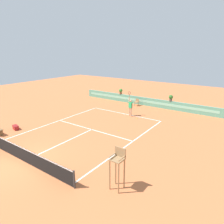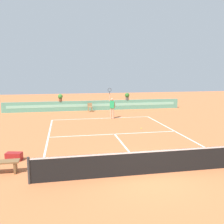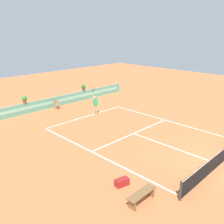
% 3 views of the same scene
% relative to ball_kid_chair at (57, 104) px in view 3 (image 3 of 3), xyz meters
% --- Properties ---
extents(ground_plane, '(60.00, 60.00, 0.00)m').
position_rel_ball_kid_chair_xyz_m(ground_plane, '(0.59, -9.66, -0.48)').
color(ground_plane, '#C66B3D').
extents(court_lines, '(8.32, 11.94, 0.01)m').
position_rel_ball_kid_chair_xyz_m(court_lines, '(0.59, -8.94, -0.47)').
color(court_lines, white).
rests_on(court_lines, ground).
extents(net, '(8.92, 0.10, 1.00)m').
position_rel_ball_kid_chair_xyz_m(net, '(0.59, -15.66, 0.03)').
color(net, '#333333').
rests_on(net, ground).
extents(back_wall_barrier, '(18.00, 0.21, 1.00)m').
position_rel_ball_kid_chair_xyz_m(back_wall_barrier, '(0.59, 0.73, 0.02)').
color(back_wall_barrier, '#599E84').
rests_on(back_wall_barrier, ground).
extents(ball_kid_chair, '(0.44, 0.44, 0.85)m').
position_rel_ball_kid_chair_xyz_m(ball_kid_chair, '(0.00, 0.00, 0.00)').
color(ball_kid_chair, '#99754C').
rests_on(ball_kid_chair, ground).
extents(bench_courtside, '(1.60, 0.44, 0.51)m').
position_rel_ball_kid_chair_xyz_m(bench_courtside, '(-5.12, -14.51, -0.10)').
color(bench_courtside, brown).
rests_on(bench_courtside, ground).
extents(gear_bag, '(0.77, 0.52, 0.36)m').
position_rel_ball_kid_chair_xyz_m(gear_bag, '(-4.80, -13.03, -0.30)').
color(gear_bag, maroon).
rests_on(gear_bag, ground).
extents(tennis_player, '(0.62, 0.27, 2.58)m').
position_rel_ball_kid_chair_xyz_m(tennis_player, '(1.43, -4.05, 0.57)').
color(tennis_player, tan).
rests_on(tennis_player, ground).
extents(tennis_ball_near_baseline, '(0.07, 0.07, 0.07)m').
position_rel_ball_kid_chair_xyz_m(tennis_ball_near_baseline, '(2.70, -8.19, -0.44)').
color(tennis_ball_near_baseline, '#CCE033').
rests_on(tennis_ball_near_baseline, ground).
extents(tennis_ball_mid_court, '(0.07, 0.07, 0.07)m').
position_rel_ball_kid_chair_xyz_m(tennis_ball_mid_court, '(2.39, -4.40, -0.44)').
color(tennis_ball_mid_court, '#CCE033').
rests_on(tennis_ball_mid_court, ground).
extents(potted_plant_right, '(0.48, 0.48, 0.72)m').
position_rel_ball_kid_chair_xyz_m(potted_plant_right, '(3.97, 0.73, 0.93)').
color(potted_plant_right, '#514C47').
rests_on(potted_plant_right, back_wall_barrier).
extents(potted_plant_left, '(0.48, 0.48, 0.72)m').
position_rel_ball_kid_chair_xyz_m(potted_plant_left, '(-2.85, 0.73, 0.93)').
color(potted_plant_left, brown).
rests_on(potted_plant_left, back_wall_barrier).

